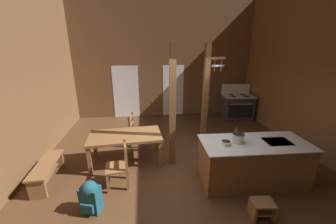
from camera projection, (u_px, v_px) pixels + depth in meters
ground_plane at (185, 173)px, 4.64m from camera, size 7.70×8.98×0.10m
wall_back at (164, 60)px, 7.85m from camera, size 7.70×0.14×4.49m
glazed_door_back_left at (126, 92)px, 7.97m from camera, size 1.00×0.01×2.05m
glazed_panel_back_right at (173, 91)px, 8.20m from camera, size 0.84×0.01×2.05m
kitchen_island at (252, 162)px, 4.17m from camera, size 2.20×1.04×0.91m
stove_range at (237, 107)px, 7.93m from camera, size 1.20×0.90×1.32m
support_post_with_pot_rack at (206, 93)px, 5.62m from camera, size 0.57×0.20×2.84m
support_post_center at (172, 108)px, 4.55m from camera, size 0.14×0.14×2.84m
step_stool at (262, 208)px, 3.35m from camera, size 0.39×0.32×0.30m
dining_table at (125, 138)px, 4.81m from camera, size 1.76×1.01×0.74m
ladderback_chair_near_window at (119, 166)px, 4.04m from camera, size 0.49×0.49×0.95m
ladderback_chair_by_post at (136, 131)px, 5.74m from camera, size 0.52×0.52×0.95m
bench_along_left_wall at (47, 169)px, 4.19m from camera, size 0.42×1.18×0.44m
backpack at (90, 196)px, 3.42m from camera, size 0.37×0.36×0.60m
stockpot_on_counter at (238, 138)px, 4.00m from camera, size 0.31×0.23×0.19m
mixing_bowl_on_counter at (226, 143)px, 3.92m from camera, size 0.21×0.21×0.07m
bottle_tall_on_counter at (236, 133)px, 4.21m from camera, size 0.06×0.06×0.25m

